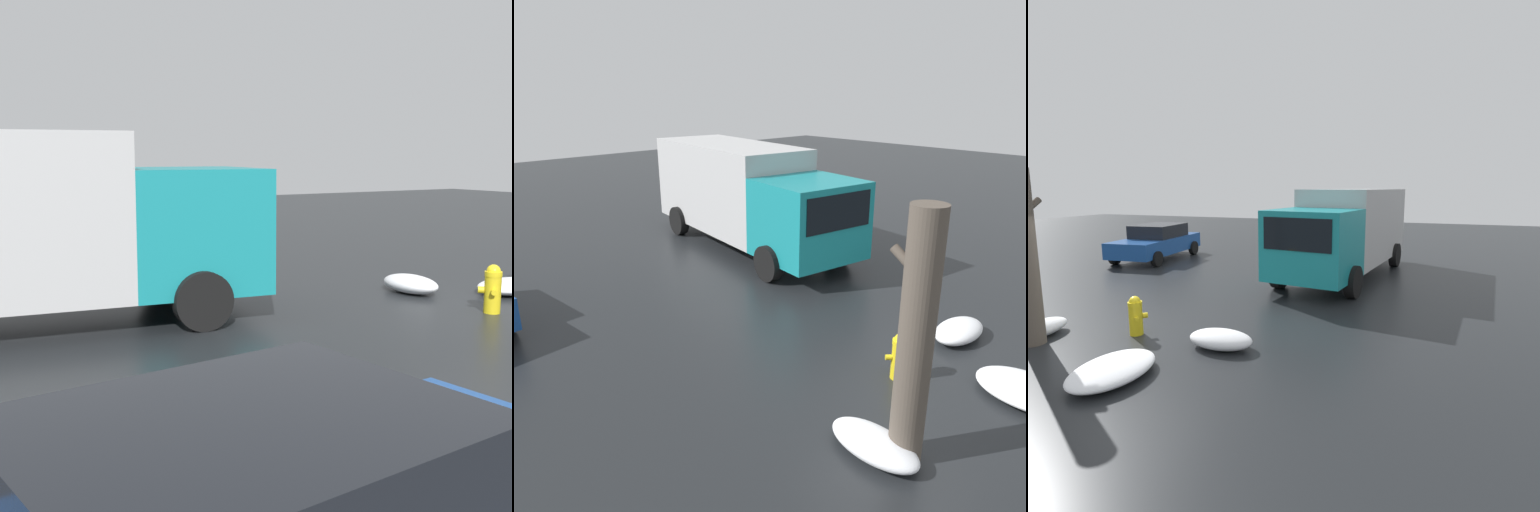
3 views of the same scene
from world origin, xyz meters
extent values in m
plane|color=black|center=(0.00, 0.00, 0.00)|extent=(60.00, 60.00, 0.00)
cylinder|color=yellow|center=(0.00, 0.00, 0.31)|extent=(0.27, 0.27, 0.62)
cylinder|color=yellow|center=(0.00, 0.00, 0.66)|extent=(0.28, 0.28, 0.08)
sphere|color=yellow|center=(0.00, 0.00, 0.70)|extent=(0.23, 0.23, 0.23)
cylinder|color=yellow|center=(0.13, -0.13, 0.38)|extent=(0.15, 0.15, 0.11)
cylinder|color=yellow|center=(0.13, 0.13, 0.38)|extent=(0.13, 0.13, 0.09)
cylinder|color=yellow|center=(-0.13, -0.13, 0.38)|extent=(0.13, 0.13, 0.09)
cylinder|color=brown|center=(-0.89, 1.54, 2.62)|extent=(0.50, 0.12, 0.40)
cube|color=teal|center=(4.38, -2.53, 1.42)|extent=(2.47, 2.58, 1.94)
cube|color=black|center=(3.29, -2.38, 1.81)|extent=(0.30, 1.92, 0.86)
cube|color=#BCBCBC|center=(8.13, -3.05, 1.70)|extent=(5.65, 3.03, 2.49)
cylinder|color=black|center=(4.33, -3.69, 0.45)|extent=(0.93, 0.40, 0.90)
cylinder|color=black|center=(4.65, -1.40, 0.45)|extent=(0.93, 0.40, 0.90)
cylinder|color=black|center=(9.30, -4.38, 0.45)|extent=(0.93, 0.40, 0.90)
cylinder|color=black|center=(9.62, -2.09, 0.45)|extent=(0.93, 0.40, 0.90)
cube|color=#194793|center=(7.53, 5.27, 0.61)|extent=(4.61, 2.31, 0.63)
cube|color=black|center=(7.75, 5.29, 1.19)|extent=(2.29, 1.85, 0.53)
cylinder|color=black|center=(6.12, 4.19, 0.30)|extent=(0.62, 0.26, 0.60)
cylinder|color=black|center=(5.93, 6.04, 0.30)|extent=(0.62, 0.26, 0.60)
cylinder|color=black|center=(9.13, 4.50, 0.30)|extent=(0.62, 0.26, 0.60)
cylinder|color=black|center=(8.94, 6.35, 0.30)|extent=(0.62, 0.26, 0.60)
ellipsoid|color=white|center=(-0.80, 1.79, 0.16)|extent=(1.30, 0.65, 0.33)
ellipsoid|color=white|center=(-1.68, -0.96, 0.14)|extent=(1.58, 1.08, 0.28)
ellipsoid|color=white|center=(-0.03, -1.98, 0.17)|extent=(0.72, 1.28, 0.35)
camera|label=1|loc=(9.26, 7.98, 2.64)|focal=50.00mm
camera|label=2|loc=(-3.76, 6.43, 4.58)|focal=35.00mm
camera|label=3|loc=(-6.33, -5.57, 2.99)|focal=28.00mm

